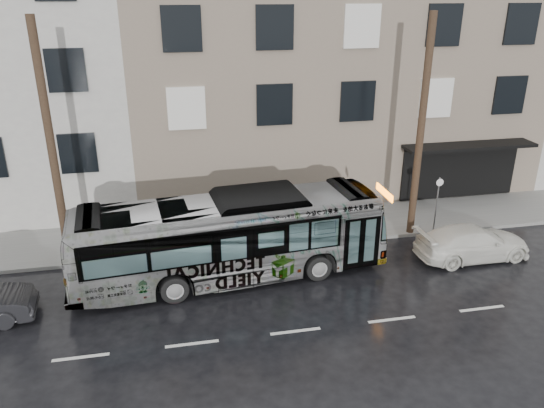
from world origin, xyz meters
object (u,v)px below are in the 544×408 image
(white_sedan, at_px, (473,242))
(utility_pole_front, at_px, (421,130))
(utility_pole_rear, at_px, (52,149))
(bus, at_px, (230,238))
(sign_post, at_px, (437,204))

(white_sedan, bearing_deg, utility_pole_front, 29.69)
(utility_pole_front, relative_size, utility_pole_rear, 1.00)
(utility_pole_front, xyz_separation_m, white_sedan, (1.47, -2.41, -3.99))
(utility_pole_rear, bearing_deg, white_sedan, -8.86)
(utility_pole_front, distance_m, bus, 8.83)
(bus, bearing_deg, white_sedan, -97.84)
(utility_pole_rear, bearing_deg, bus, -18.56)
(utility_pole_front, bearing_deg, sign_post, 0.00)
(bus, bearing_deg, utility_pole_rear, 66.05)
(utility_pole_front, xyz_separation_m, bus, (-8.04, -2.00, -3.07))
(utility_pole_rear, distance_m, bus, 7.00)
(utility_pole_front, relative_size, bus, 0.79)
(utility_pole_rear, height_order, sign_post, utility_pole_rear)
(utility_pole_front, bearing_deg, white_sedan, -58.64)
(utility_pole_front, bearing_deg, utility_pole_rear, 180.00)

